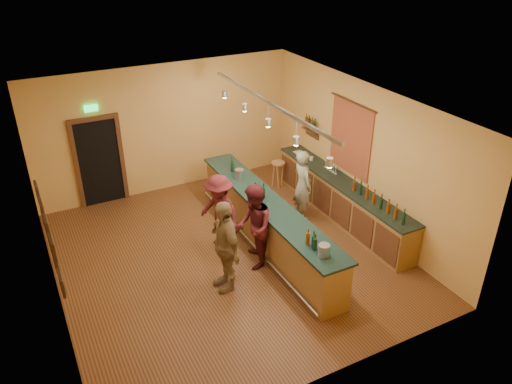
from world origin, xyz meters
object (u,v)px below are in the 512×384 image
bartender (303,185)px  customer_c (220,211)px  customer_a (254,227)px  back_counter (342,200)px  tasting_bar (267,220)px  customer_b (225,246)px  bar_stool (278,167)px

bartender → customer_c: bartender is taller
bartender → customer_a: 2.11m
back_counter → bartender: bartender is taller
back_counter → customer_c: (-2.91, 0.28, 0.32)m
tasting_bar → customer_b: customer_b is taller
customer_c → bar_stool: (2.38, 1.74, -0.25)m
back_counter → bar_stool: (-0.52, 2.02, 0.08)m
tasting_bar → customer_c: 1.00m
customer_a → customer_b: customer_b is taller
bartender → customer_b: (-2.58, -1.48, 0.07)m
tasting_bar → bar_stool: tasting_bar is taller
tasting_bar → customer_a: bearing=-139.1°
bartender → customer_c: (-2.11, -0.16, -0.03)m
back_counter → tasting_bar: (-2.04, -0.18, 0.12)m
back_counter → bartender: bearing=150.6°
bartender → customer_a: bearing=123.5°
back_counter → customer_b: (-3.38, -1.04, 0.42)m
tasting_bar → customer_b: 1.61m
tasting_bar → bartender: (1.25, 0.63, 0.23)m
tasting_bar → bartender: size_ratio=3.04×
customer_a → customer_b: (-0.78, -0.38, 0.04)m
customer_c → bar_stool: 2.96m
tasting_bar → bar_stool: 2.68m
customer_c → tasting_bar: bearing=42.3°
tasting_bar → customer_a: size_ratio=2.94×
tasting_bar → customer_b: size_ratio=2.81×
back_counter → customer_a: size_ratio=2.62×
customer_a → customer_c: bearing=-139.3°
tasting_bar → customer_b: (-1.33, -0.85, 0.30)m
bartender → customer_c: bearing=96.4°
tasting_bar → customer_c: bearing=151.8°
back_counter → customer_c: size_ratio=2.80×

